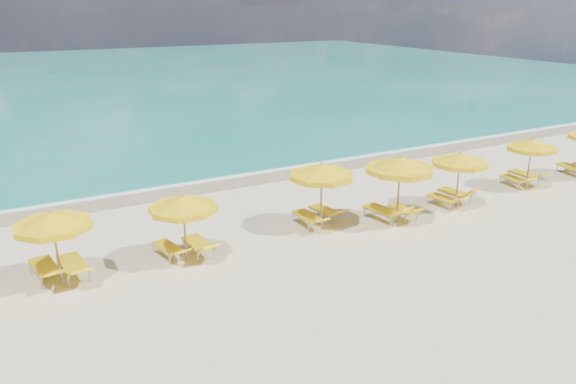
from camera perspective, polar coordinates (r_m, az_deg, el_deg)
ground_plane at (r=20.06m, az=2.07°, el=-4.46°), size 120.00×120.00×0.00m
ocean at (r=64.98m, az=-20.56°, el=10.60°), size 120.00×80.00×0.30m
wet_sand_band at (r=26.28m, az=-6.22°, el=1.14°), size 120.00×2.60×0.01m
foam_line at (r=26.99m, az=-6.88°, el=1.59°), size 120.00×1.20×0.03m
whitecap_near at (r=33.91m, az=-22.11°, el=3.88°), size 14.00×0.36×0.05m
whitecap_far at (r=44.19m, az=-5.05°, el=8.37°), size 18.00×0.30×0.05m
umbrella_2 at (r=17.43m, az=-22.82°, el=-2.74°), size 2.90×2.90×2.29m
umbrella_3 at (r=17.84m, az=-10.61°, el=-1.22°), size 2.77×2.77×2.23m
umbrella_4 at (r=20.26m, az=3.44°, el=2.07°), size 2.90×2.90×2.46m
umbrella_5 at (r=20.95m, az=11.33°, el=2.69°), size 3.37×3.37×2.62m
umbrella_6 at (r=23.39m, az=17.07°, el=3.16°), size 2.75×2.75×2.28m
umbrella_7 at (r=27.06m, az=23.53°, el=4.38°), size 2.74×2.74×2.24m
lounger_2_left at (r=18.43m, az=-23.37°, el=-7.48°), size 0.91×2.06×0.73m
lounger_2_right at (r=18.29m, az=-20.95°, el=-7.34°), size 0.82×2.10×0.75m
lounger_3_left at (r=18.74m, az=-12.01°, el=-5.94°), size 0.87×1.82×0.63m
lounger_3_right at (r=18.75m, az=-9.07°, el=-5.66°), size 0.71×1.92×0.77m
lounger_4_left at (r=20.81m, az=2.02°, el=-2.92°), size 0.66×1.89×0.69m
lounger_4_right at (r=21.51m, az=3.82°, el=-2.24°), size 0.78×1.83×0.70m
lounger_5_left at (r=21.61m, az=9.67°, el=-2.28°), size 1.03×2.08×0.86m
lounger_5_right at (r=22.06m, az=11.63°, el=-2.08°), size 0.65×1.69×0.71m
lounger_6_left at (r=23.65m, az=15.52°, el=-0.95°), size 0.78×1.78×0.69m
lounger_6_right at (r=24.41m, az=16.62°, el=-0.39°), size 0.79×1.83×0.84m
lounger_7_left at (r=27.26m, az=21.99°, el=0.95°), size 0.80×1.78×0.70m
lounger_7_right at (r=28.09m, az=22.88°, el=1.38°), size 0.66×1.93×0.71m
lounger_8_left at (r=30.26m, az=26.86°, el=1.99°), size 0.95×1.94×0.74m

